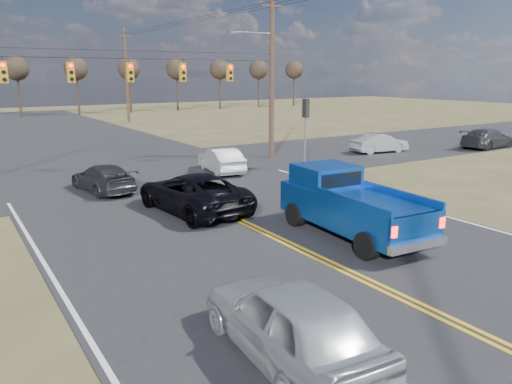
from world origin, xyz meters
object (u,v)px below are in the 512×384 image
cross_car_east_near (379,143)px  black_suv (193,193)px  silver_suv (291,321)px  cross_car_east_far (488,138)px  pickup_truck (349,204)px  dgrey_car_queue (103,178)px  white_car_queue (221,160)px

cross_car_east_near → black_suv: bearing=119.1°
silver_suv → black_suv: bearing=-101.3°
black_suv → cross_car_east_near: size_ratio=1.37×
silver_suv → cross_car_east_far: 31.72m
silver_suv → black_suv: silver_suv is taller
pickup_truck → dgrey_car_queue: 11.80m
pickup_truck → cross_car_east_near: pickup_truck is taller
pickup_truck → black_suv: bearing=123.7°
silver_suv → cross_car_east_far: (28.21, 14.50, -0.08)m
dgrey_car_queue → cross_car_east_far: size_ratio=0.89×
black_suv → white_car_queue: 7.99m
black_suv → cross_car_east_near: bearing=-163.5°
black_suv → dgrey_car_queue: (-1.96, 5.28, -0.14)m
silver_suv → cross_car_east_near: silver_suv is taller
cross_car_east_far → cross_car_east_near: bearing=68.0°
cross_car_east_near → pickup_truck: bearing=138.4°
black_suv → silver_suv: bearing=69.1°
cross_car_east_near → cross_car_east_far: bearing=-100.4°
black_suv → cross_car_east_far: 25.64m
silver_suv → white_car_queue: 18.45m
white_car_queue → dgrey_car_queue: 6.80m
cross_car_east_near → white_car_queue: bearing=99.0°
cross_car_east_near → cross_car_east_far: (8.20, -2.64, 0.04)m
pickup_truck → silver_suv: bearing=-136.7°
silver_suv → dgrey_car_queue: 15.66m
white_car_queue → dgrey_car_queue: (-6.70, -1.16, -0.05)m
silver_suv → dgrey_car_queue: silver_suv is taller
white_car_queue → silver_suv: bearing=74.8°
black_suv → white_car_queue: size_ratio=1.34×
white_car_queue → cross_car_east_far: (20.57, -2.29, 0.02)m
cross_car_east_far → dgrey_car_queue: bearing=83.4°
black_suv → dgrey_car_queue: black_suv is taller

